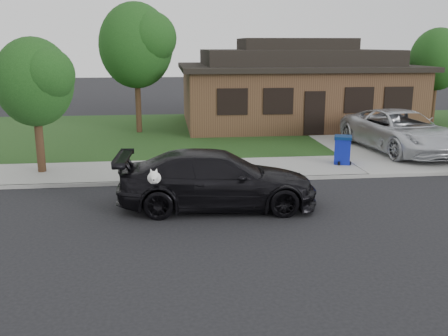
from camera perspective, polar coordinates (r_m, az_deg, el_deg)
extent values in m
plane|color=black|center=(13.50, 7.15, -5.38)|extent=(120.00, 120.00, 0.00)
cube|color=gray|center=(18.18, 3.45, -0.05)|extent=(60.00, 3.00, 0.12)
cube|color=gray|center=(16.75, 4.34, -1.28)|extent=(60.00, 0.12, 0.12)
cube|color=#193814|center=(25.93, 0.37, 4.19)|extent=(60.00, 13.00, 0.13)
cube|color=gray|center=(24.55, 15.32, 3.16)|extent=(4.50, 13.00, 0.14)
imported|color=black|center=(13.83, -0.78, -1.34)|extent=(5.62, 2.57, 1.59)
ellipsoid|color=white|center=(12.71, -7.98, -1.12)|extent=(0.34, 0.40, 0.30)
sphere|color=white|center=(12.46, -8.02, -0.95)|extent=(0.26, 0.26, 0.26)
cube|color=white|center=(12.35, -8.02, -1.30)|extent=(0.09, 0.12, 0.08)
sphere|color=black|center=(12.30, -8.03, -1.37)|extent=(0.04, 0.04, 0.04)
cone|color=white|center=(12.48, -8.34, -0.30)|extent=(0.11, 0.11, 0.14)
cone|color=white|center=(12.48, -7.73, -0.29)|extent=(0.11, 0.11, 0.14)
imported|color=silver|center=(21.92, 19.51, 4.03)|extent=(3.55, 6.35, 1.68)
cube|color=#0D198F|center=(19.07, 13.38, 1.89)|extent=(0.74, 0.74, 0.94)
cube|color=#06204F|center=(18.97, 13.47, 3.43)|extent=(0.80, 0.80, 0.10)
cylinder|color=black|center=(18.82, 13.01, 0.52)|extent=(0.10, 0.16, 0.15)
cylinder|color=black|center=(18.97, 14.20, 0.55)|extent=(0.10, 0.16, 0.15)
cube|color=#422B1C|center=(28.42, 7.98, 8.10)|extent=(12.00, 8.00, 3.00)
cube|color=black|center=(28.30, 8.10, 11.37)|extent=(12.60, 8.60, 0.25)
cube|color=black|center=(28.29, 8.13, 12.43)|extent=(10.00, 6.50, 0.80)
cube|color=black|center=(28.28, 8.18, 13.85)|extent=(6.00, 3.50, 0.60)
cube|color=black|center=(24.61, 10.30, 6.19)|extent=(1.00, 0.06, 2.10)
cube|color=black|center=(23.69, 0.98, 7.58)|extent=(1.30, 0.05, 1.10)
cube|color=black|center=(24.08, 6.22, 7.61)|extent=(1.30, 0.05, 1.10)
cube|color=black|center=(25.27, 15.18, 7.50)|extent=(1.30, 0.05, 1.10)
cube|color=black|center=(26.07, 19.30, 7.39)|extent=(1.30, 0.05, 1.10)
cylinder|color=#332114|center=(25.59, -9.75, 6.81)|extent=(0.28, 0.28, 2.48)
ellipsoid|color=#143811|center=(25.40, -10.04, 13.63)|extent=(3.60, 3.60, 4.14)
sphere|color=#26591E|center=(24.84, -8.43, 14.52)|extent=(2.52, 2.52, 2.52)
cylinder|color=#332114|center=(31.01, 22.76, 6.73)|extent=(0.28, 0.28, 2.03)
ellipsoid|color=#143811|center=(30.84, 23.20, 11.36)|extent=(3.00, 3.00, 3.45)
cylinder|color=#332114|center=(18.42, -20.28, 2.35)|extent=(0.28, 0.28, 1.80)
ellipsoid|color=#143811|center=(18.14, -20.87, 9.17)|extent=(2.60, 2.60, 2.99)
sphere|color=#26591E|center=(17.63, -19.58, 10.01)|extent=(1.82, 1.82, 1.82)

